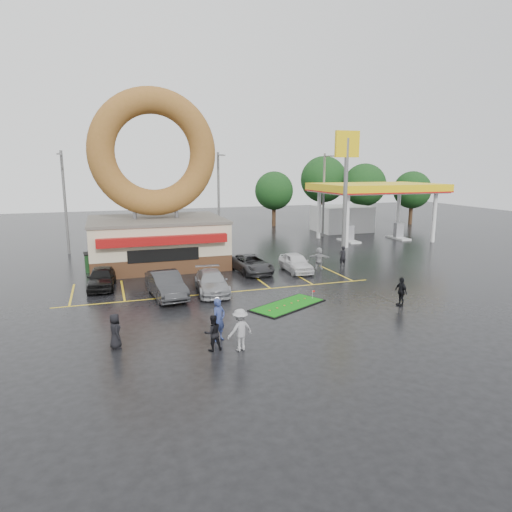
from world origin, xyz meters
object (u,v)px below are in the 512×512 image
object	(u,v)px
car_silver	(212,282)
car_white	(296,263)
shell_sign	(346,170)
person_blue	(219,320)
car_black	(102,278)
gas_station	(361,203)
person_cameraman	(401,291)
donut_shop	(156,208)
streetlight_right	(324,193)
car_dgrey	(166,285)
streetlight_left	(65,200)
car_grey	(251,264)
putting_green	(288,305)
streetlight_mid	(219,196)
dumpster	(98,262)

from	to	relation	value
car_silver	car_white	distance (m)	8.01
shell_sign	person_blue	bearing A→B (deg)	-133.39
shell_sign	car_white	distance (m)	10.53
car_black	car_white	world-z (taller)	car_black
car_white	shell_sign	bearing A→B (deg)	38.01
gas_station	shell_sign	world-z (taller)	shell_sign
person_blue	person_cameraman	distance (m)	11.06
gas_station	person_blue	distance (m)	33.63
donut_shop	car_white	size ratio (longest dim) A/B	3.35
shell_sign	streetlight_right	distance (m)	10.68
gas_station	car_dgrey	distance (m)	29.48
streetlight_left	car_grey	bearing A→B (deg)	-42.13
putting_green	person_blue	bearing A→B (deg)	-142.38
gas_station	person_blue	bearing A→B (deg)	-131.59
gas_station	car_silver	size ratio (longest dim) A/B	2.99
streetlight_left	donut_shop	bearing A→B (deg)	-44.78
car_white	car_silver	bearing A→B (deg)	-151.38
streetlight_left	car_black	size ratio (longest dim) A/B	2.21
streetlight_right	car_white	size ratio (longest dim) A/B	2.24
car_black	car_grey	world-z (taller)	car_black
streetlight_right	car_black	bearing A→B (deg)	-147.04
streetlight_mid	donut_shop	bearing A→B (deg)	-131.38
streetlight_mid	streetlight_right	world-z (taller)	same
gas_station	car_dgrey	size ratio (longest dim) A/B	2.94
donut_shop	putting_green	world-z (taller)	donut_shop
car_white	person_cameraman	bearing A→B (deg)	-74.43
car_silver	person_blue	distance (m)	7.97
car_black	car_silver	world-z (taller)	car_black
car_silver	putting_green	xyz separation A→B (m)	(3.43, -4.04, -0.63)
shell_sign	car_grey	bearing A→B (deg)	-157.84
streetlight_right	car_grey	size ratio (longest dim) A/B	1.93
car_dgrey	putting_green	distance (m)	7.37
shell_sign	car_silver	distance (m)	17.43
shell_sign	car_dgrey	xyz separation A→B (m)	(-16.59, -8.50, -6.61)
car_dgrey	donut_shop	bearing A→B (deg)	79.92
shell_sign	streetlight_right	world-z (taller)	shell_sign
streetlight_left	person_cameraman	bearing A→B (deg)	-49.99
donut_shop	person_cameraman	bearing A→B (deg)	-52.66
streetlight_left	streetlight_right	distance (m)	26.08
streetlight_mid	streetlight_right	bearing A→B (deg)	4.76
car_dgrey	putting_green	xyz separation A→B (m)	(6.24, -3.85, -0.73)
streetlight_mid	dumpster	world-z (taller)	streetlight_mid
car_silver	person_cameraman	bearing A→B (deg)	-27.07
car_silver	car_white	world-z (taller)	car_white
streetlight_left	car_grey	xyz separation A→B (m)	(13.18, -11.92, -4.13)
shell_sign	putting_green	xyz separation A→B (m)	(-10.35, -12.35, -7.34)
car_silver	person_blue	bearing A→B (deg)	-95.28
donut_shop	car_black	xyz separation A→B (m)	(-4.24, -6.12, -3.77)
car_dgrey	car_grey	world-z (taller)	car_dgrey
donut_shop	shell_sign	size ratio (longest dim) A/B	1.27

